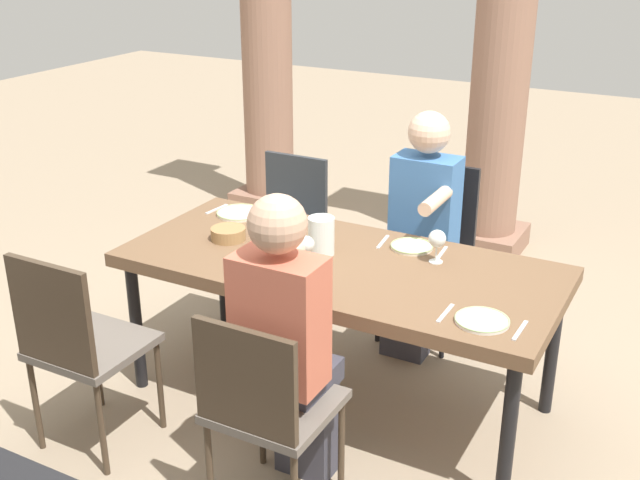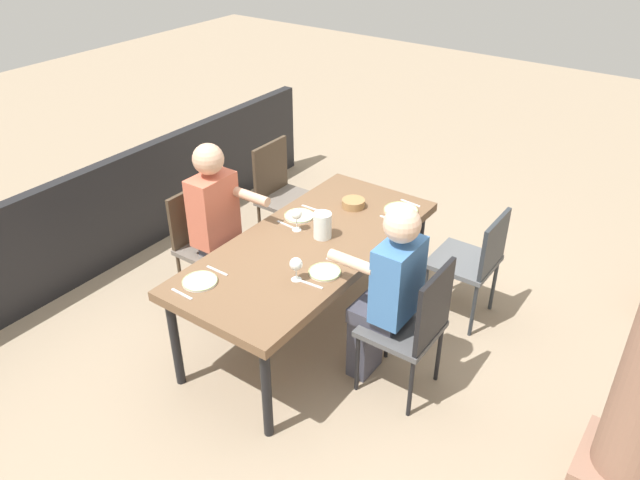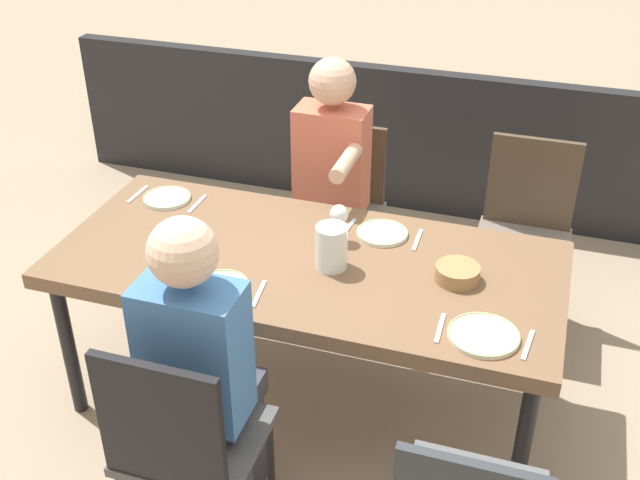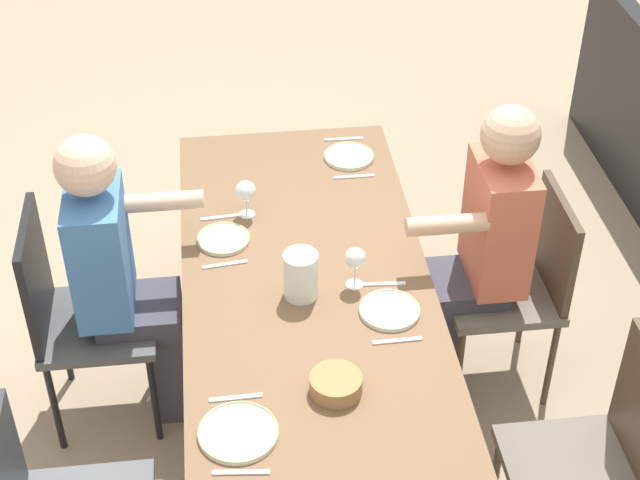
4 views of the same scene
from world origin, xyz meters
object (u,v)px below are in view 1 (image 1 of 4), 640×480
(dining_table, at_px, (339,272))
(diner_man_white, at_px, (288,339))
(stone_column_near, at_px, (266,38))
(diner_woman_green, at_px, (421,226))
(chair_west_south, at_px, (77,340))
(plate_0, at_px, (240,213))
(plate_3, at_px, (482,320))
(wine_glass_2, at_px, (437,239))
(stone_column_centre, at_px, (502,59))
(bread_basket, at_px, (228,234))
(chair_mid_south, at_px, (264,403))
(water_pitcher, at_px, (321,238))
(chair_mid_north, at_px, (432,240))
(plate_2, at_px, (412,246))
(plate_1, at_px, (264,270))
(chair_west_north, at_px, (286,218))
(wine_glass_1, at_px, (306,245))

(dining_table, bearing_deg, diner_man_white, -79.58)
(stone_column_near, bearing_deg, diner_woman_green, -38.80)
(dining_table, height_order, chair_west_south, chair_west_south)
(plate_0, height_order, plate_3, same)
(diner_woman_green, distance_m, wine_glass_2, 0.58)
(stone_column_centre, bearing_deg, bread_basket, -107.02)
(chair_mid_south, bearing_deg, bread_basket, 130.76)
(diner_man_white, distance_m, stone_column_centre, 2.94)
(wine_glass_2, relative_size, water_pitcher, 0.87)
(chair_west_south, bearing_deg, chair_mid_north, 62.08)
(chair_mid_south, distance_m, bread_basket, 1.14)
(chair_mid_north, distance_m, water_pitcher, 0.92)
(chair_mid_north, height_order, diner_woman_green, diner_woman_green)
(wine_glass_2, bearing_deg, water_pitcher, -162.25)
(chair_mid_north, bearing_deg, plate_2, -79.49)
(plate_1, xyz_separation_m, wine_glass_2, (0.64, 0.46, 0.10))
(chair_mid_north, xyz_separation_m, diner_woman_green, (0.00, -0.20, 0.16))
(dining_table, xyz_separation_m, chair_mid_north, (0.13, 0.88, -0.13))
(stone_column_near, bearing_deg, dining_table, -51.57)
(chair_west_north, xyz_separation_m, bread_basket, (0.21, -0.90, 0.25))
(chair_mid_south, height_order, plate_0, chair_mid_south)
(chair_west_south, relative_size, wine_glass_1, 5.76)
(diner_man_white, bearing_deg, chair_west_south, -168.62)
(dining_table, relative_size, wine_glass_1, 12.26)
(wine_glass_1, bearing_deg, chair_west_north, 124.67)
(stone_column_centre, distance_m, plate_1, 2.54)
(chair_west_north, distance_m, chair_west_south, 1.75)
(chair_mid_north, relative_size, diner_man_white, 0.73)
(diner_man_white, xyz_separation_m, stone_column_centre, (-0.05, 2.86, 0.64))
(plate_0, xyz_separation_m, wine_glass_1, (0.66, -0.46, 0.11))
(chair_west_south, xyz_separation_m, plate_3, (1.56, 0.61, 0.20))
(plate_0, bearing_deg, water_pitcher, -22.42)
(dining_table, distance_m, stone_column_near, 2.86)
(stone_column_centre, bearing_deg, water_pitcher, -95.12)
(chair_west_south, xyz_separation_m, diner_man_white, (0.93, 0.19, 0.16))
(stone_column_near, height_order, bread_basket, stone_column_near)
(chair_west_north, distance_m, wine_glass_2, 1.42)
(dining_table, bearing_deg, diner_woman_green, 78.98)
(dining_table, xyz_separation_m, wine_glass_1, (-0.08, -0.17, 0.18))
(chair_west_south, relative_size, plate_3, 4.42)
(diner_woman_green, relative_size, plate_0, 5.22)
(diner_woman_green, distance_m, wine_glass_1, 0.89)
(plate_1, bearing_deg, bread_basket, 146.12)
(plate_0, relative_size, wine_glass_1, 1.51)
(plate_2, xyz_separation_m, wine_glass_2, (0.16, -0.10, 0.10))
(chair_mid_north, height_order, plate_0, chair_mid_north)
(dining_table, distance_m, plate_2, 0.38)
(wine_glass_2, bearing_deg, plate_0, 175.16)
(stone_column_centre, distance_m, water_pitcher, 2.22)
(bread_basket, bearing_deg, plate_1, -33.88)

